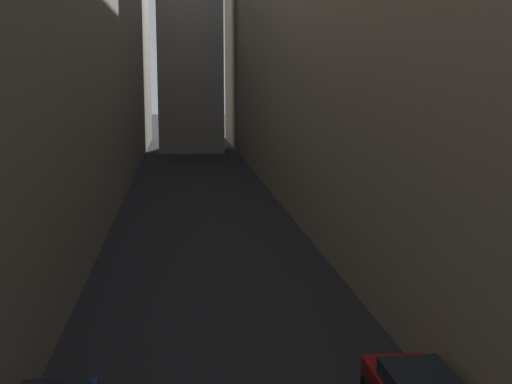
# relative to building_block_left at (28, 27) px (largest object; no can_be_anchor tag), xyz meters

# --- Properties ---
(ground_plane) EXTENTS (264.00, 264.00, 0.00)m
(ground_plane) POSITION_rel_building_block_left_xyz_m (11.37, -2.00, -12.07)
(ground_plane) COLOR black
(building_block_left) EXTENTS (11.73, 108.00, 24.15)m
(building_block_left) POSITION_rel_building_block_left_xyz_m (0.00, 0.00, 0.00)
(building_block_left) COLOR #756B5B
(building_block_left) RESTS_ON ground
(building_block_right) EXTENTS (11.66, 108.00, 22.99)m
(building_block_right) POSITION_rel_building_block_left_xyz_m (22.69, 0.00, -0.58)
(building_block_right) COLOR gray
(building_block_right) RESTS_ON ground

